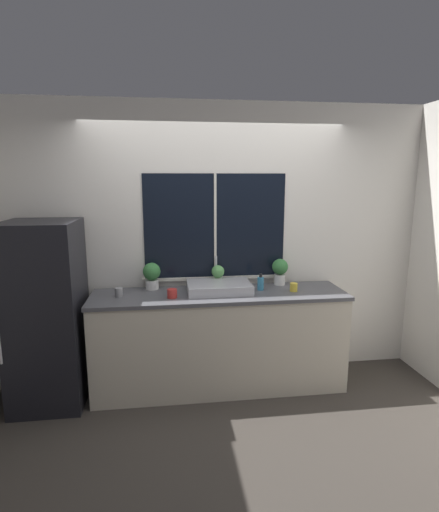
{
  "coord_description": "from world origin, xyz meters",
  "views": [
    {
      "loc": [
        -0.46,
        -3.25,
        1.98
      ],
      "look_at": [
        0.0,
        0.29,
        1.29
      ],
      "focal_mm": 28.0,
      "sensor_mm": 36.0,
      "label": 1
    }
  ],
  "objects_px": {
    "mug_red": "(172,294)",
    "mug_yellow": "(294,287)",
    "sink": "(219,287)",
    "refrigerator": "(47,314)",
    "potted_plant_left": "(152,274)",
    "mug_grey": "(119,292)",
    "potted_plant_center": "(218,275)",
    "soap_bottle": "(261,283)",
    "potted_plant_right": "(280,270)"
  },
  "relations": [
    {
      "from": "potted_plant_left",
      "to": "mug_red",
      "type": "height_order",
      "value": "potted_plant_left"
    },
    {
      "from": "refrigerator",
      "to": "soap_bottle",
      "type": "distance_m",
      "value": 1.94
    },
    {
      "from": "sink",
      "to": "mug_red",
      "type": "distance_m",
      "value": 0.46
    },
    {
      "from": "potted_plant_left",
      "to": "potted_plant_center",
      "type": "height_order",
      "value": "potted_plant_left"
    },
    {
      "from": "soap_bottle",
      "to": "mug_grey",
      "type": "distance_m",
      "value": 1.32
    },
    {
      "from": "sink",
      "to": "potted_plant_left",
      "type": "distance_m",
      "value": 0.66
    },
    {
      "from": "sink",
      "to": "mug_yellow",
      "type": "relative_size",
      "value": 7.43
    },
    {
      "from": "soap_bottle",
      "to": "potted_plant_center",
      "type": "bearing_deg",
      "value": 156.81
    },
    {
      "from": "mug_grey",
      "to": "sink",
      "type": "bearing_deg",
      "value": 1.82
    },
    {
      "from": "potted_plant_left",
      "to": "mug_grey",
      "type": "bearing_deg",
      "value": -144.12
    },
    {
      "from": "potted_plant_left",
      "to": "potted_plant_center",
      "type": "relative_size",
      "value": 1.2
    },
    {
      "from": "refrigerator",
      "to": "mug_red",
      "type": "height_order",
      "value": "refrigerator"
    },
    {
      "from": "sink",
      "to": "soap_bottle",
      "type": "height_order",
      "value": "sink"
    },
    {
      "from": "soap_bottle",
      "to": "sink",
      "type": "bearing_deg",
      "value": -177.98
    },
    {
      "from": "refrigerator",
      "to": "mug_grey",
      "type": "distance_m",
      "value": 0.64
    },
    {
      "from": "potted_plant_center",
      "to": "sink",
      "type": "bearing_deg",
      "value": -94.02
    },
    {
      "from": "refrigerator",
      "to": "potted_plant_left",
      "type": "bearing_deg",
      "value": 16.28
    },
    {
      "from": "potted_plant_center",
      "to": "mug_grey",
      "type": "relative_size",
      "value": 2.74
    },
    {
      "from": "sink",
      "to": "mug_red",
      "type": "xyz_separation_m",
      "value": [
        -0.44,
        -0.13,
        -0.01
      ]
    },
    {
      "from": "refrigerator",
      "to": "sink",
      "type": "bearing_deg",
      "value": 3.16
    },
    {
      "from": "mug_red",
      "to": "mug_yellow",
      "type": "bearing_deg",
      "value": 3.15
    },
    {
      "from": "potted_plant_left",
      "to": "sink",
      "type": "bearing_deg",
      "value": -16.12
    },
    {
      "from": "sink",
      "to": "mug_yellow",
      "type": "bearing_deg",
      "value": -5.79
    },
    {
      "from": "soap_bottle",
      "to": "mug_red",
      "type": "bearing_deg",
      "value": -170.01
    },
    {
      "from": "sink",
      "to": "mug_grey",
      "type": "xyz_separation_m",
      "value": [
        -0.91,
        -0.03,
        -0.01
      ]
    },
    {
      "from": "potted_plant_left",
      "to": "soap_bottle",
      "type": "height_order",
      "value": "potted_plant_left"
    },
    {
      "from": "potted_plant_right",
      "to": "mug_yellow",
      "type": "relative_size",
      "value": 3.3
    },
    {
      "from": "mug_grey",
      "to": "mug_red",
      "type": "bearing_deg",
      "value": -12.4
    },
    {
      "from": "potted_plant_left",
      "to": "potted_plant_right",
      "type": "bearing_deg",
      "value": -0.0
    },
    {
      "from": "potted_plant_left",
      "to": "mug_yellow",
      "type": "distance_m",
      "value": 1.35
    },
    {
      "from": "sink",
      "to": "potted_plant_left",
      "type": "relative_size",
      "value": 2.29
    },
    {
      "from": "sink",
      "to": "potted_plant_right",
      "type": "height_order",
      "value": "sink"
    },
    {
      "from": "sink",
      "to": "potted_plant_center",
      "type": "relative_size",
      "value": 2.74
    },
    {
      "from": "mug_red",
      "to": "potted_plant_center",
      "type": "bearing_deg",
      "value": 34.87
    },
    {
      "from": "refrigerator",
      "to": "sink",
      "type": "relative_size",
      "value": 2.77
    },
    {
      "from": "potted_plant_left",
      "to": "soap_bottle",
      "type": "bearing_deg",
      "value": -9.21
    },
    {
      "from": "sink",
      "to": "mug_grey",
      "type": "bearing_deg",
      "value": -178.18
    },
    {
      "from": "potted_plant_right",
      "to": "mug_red",
      "type": "bearing_deg",
      "value": -163.7
    },
    {
      "from": "mug_grey",
      "to": "soap_bottle",
      "type": "bearing_deg",
      "value": 1.88
    },
    {
      "from": "mug_grey",
      "to": "mug_yellow",
      "type": "relative_size",
      "value": 0.99
    },
    {
      "from": "sink",
      "to": "mug_red",
      "type": "height_order",
      "value": "sink"
    },
    {
      "from": "potted_plant_right",
      "to": "soap_bottle",
      "type": "height_order",
      "value": "potted_plant_right"
    },
    {
      "from": "mug_red",
      "to": "refrigerator",
      "type": "bearing_deg",
      "value": 177.43
    },
    {
      "from": "potted_plant_center",
      "to": "mug_grey",
      "type": "bearing_deg",
      "value": -167.26
    },
    {
      "from": "potted_plant_center",
      "to": "mug_red",
      "type": "distance_m",
      "value": 0.56
    },
    {
      "from": "refrigerator",
      "to": "potted_plant_left",
      "type": "xyz_separation_m",
      "value": [
        0.91,
        0.26,
        0.26
      ]
    },
    {
      "from": "soap_bottle",
      "to": "mug_yellow",
      "type": "relative_size",
      "value": 2.0
    },
    {
      "from": "sink",
      "to": "potted_plant_center",
      "type": "bearing_deg",
      "value": 85.98
    },
    {
      "from": "refrigerator",
      "to": "mug_red",
      "type": "xyz_separation_m",
      "value": [
        1.09,
        -0.05,
        0.16
      ]
    },
    {
      "from": "sink",
      "to": "mug_grey",
      "type": "distance_m",
      "value": 0.91
    }
  ]
}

